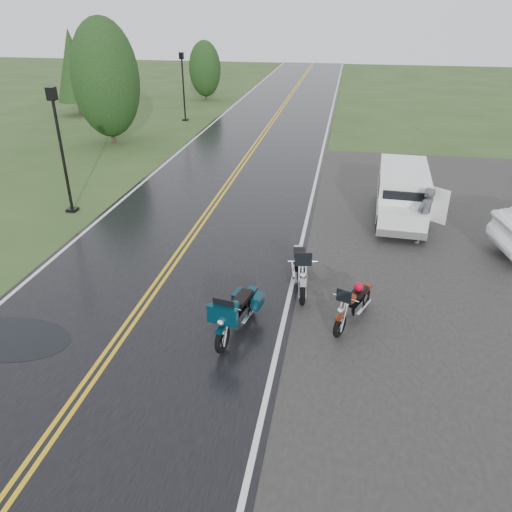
% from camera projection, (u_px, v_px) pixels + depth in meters
% --- Properties ---
extents(ground, '(120.00, 120.00, 0.00)m').
position_uv_depth(ground, '(136.00, 316.00, 12.90)').
color(ground, '#2D471E').
rests_on(ground, ground).
extents(road, '(8.00, 100.00, 0.04)m').
position_uv_depth(road, '(225.00, 188.00, 21.65)').
color(road, black).
rests_on(road, ground).
extents(motorcycle_red, '(1.49, 2.19, 1.22)m').
position_uv_depth(motorcycle_red, '(340.00, 317.00, 11.79)').
color(motorcycle_red, '#5F1D0A').
rests_on(motorcycle_red, ground).
extents(motorcycle_teal, '(1.25, 2.38, 1.34)m').
position_uv_depth(motorcycle_teal, '(222.00, 329.00, 11.25)').
color(motorcycle_teal, '#042935').
rests_on(motorcycle_teal, ground).
extents(motorcycle_silver, '(1.27, 2.55, 1.44)m').
position_uv_depth(motorcycle_silver, '(303.00, 282.00, 13.02)').
color(motorcycle_silver, '#A5A8AC').
rests_on(motorcycle_silver, ground).
extents(van_white, '(2.05, 4.88, 1.88)m').
position_uv_depth(van_white, '(381.00, 209.00, 17.06)').
color(van_white, white).
rests_on(van_white, ground).
extents(person_at_van, '(0.82, 0.82, 1.92)m').
position_uv_depth(person_at_van, '(424.00, 216.00, 16.39)').
color(person_at_van, '#47464B').
rests_on(person_at_van, ground).
extents(lamp_post_near_left, '(0.40, 0.40, 4.68)m').
position_uv_depth(lamp_post_near_left, '(62.00, 152.00, 18.30)').
color(lamp_post_near_left, black).
rests_on(lamp_post_near_left, ground).
extents(lamp_post_far_left, '(0.38, 0.38, 4.38)m').
position_uv_depth(lamp_post_far_left, '(183.00, 87.00, 33.08)').
color(lamp_post_far_left, black).
rests_on(lamp_post_far_left, ground).
extents(tree_left_mid, '(3.65, 3.65, 5.70)m').
position_uv_depth(tree_left_mid, '(107.00, 91.00, 27.35)').
color(tree_left_mid, '#1E3D19').
rests_on(tree_left_mid, ground).
extents(tree_left_far, '(2.54, 2.54, 3.91)m').
position_uv_depth(tree_left_far, '(205.00, 75.00, 40.26)').
color(tree_left_far, '#1E3D19').
rests_on(tree_left_far, ground).
extents(pine_left_far, '(2.68, 2.68, 5.57)m').
position_uv_depth(pine_left_far, '(74.00, 74.00, 34.51)').
color(pine_left_far, '#1E3D19').
rests_on(pine_left_far, ground).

